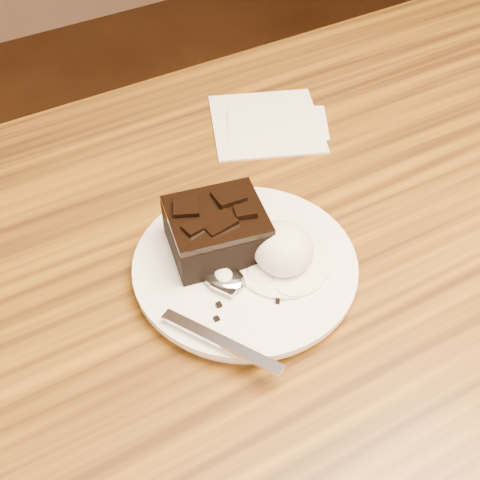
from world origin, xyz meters
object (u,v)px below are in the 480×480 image
dining_table (310,440)px  spoon (224,279)px  plate (245,268)px  napkin (266,123)px  ice_cream_scoop (283,249)px  brownie (217,233)px

dining_table → spoon: size_ratio=6.88×
plate → napkin: bearing=54.0°
dining_table → plate: plate is taller
ice_cream_scoop → napkin: (0.11, 0.22, -0.04)m
plate → ice_cream_scoop: 0.05m
brownie → napkin: 0.23m
spoon → plate: bearing=-9.1°
dining_table → plate: 0.40m
brownie → spoon: size_ratio=0.51×
spoon → napkin: bearing=20.2°
plate → brownie: brownie is taller
dining_table → napkin: size_ratio=9.11×
plate → ice_cream_scoop: ice_cream_scoop is taller
brownie → plate: bearing=-65.0°
dining_table → napkin: napkin is taller
plate → napkin: (0.14, 0.20, -0.01)m
plate → napkin: plate is taller
plate → napkin: 0.24m
plate → spoon: spoon is taller
plate → spoon: bearing=-158.9°
brownie → ice_cream_scoop: (0.04, -0.05, -0.00)m
brownie → spoon: (-0.02, -0.04, -0.02)m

